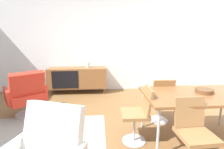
# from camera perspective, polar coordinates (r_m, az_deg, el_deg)

# --- Properties ---
(ground_plane) EXTENTS (8.32, 8.32, 0.00)m
(ground_plane) POSITION_cam_1_polar(r_m,az_deg,el_deg) (2.93, -9.59, -20.27)
(ground_plane) COLOR brown
(wall_back) EXTENTS (6.80, 0.12, 2.80)m
(wall_back) POSITION_cam_1_polar(r_m,az_deg,el_deg) (5.06, -7.60, 10.47)
(wall_back) COLOR white
(wall_back) RESTS_ON ground_plane
(sideboard) EXTENTS (1.60, 0.45, 0.72)m
(sideboard) POSITION_cam_1_polar(r_m,az_deg,el_deg) (4.92, -11.43, -1.04)
(sideboard) COLOR brown
(sideboard) RESTS_ON ground_plane
(vase_cobalt) EXTENTS (0.11, 0.11, 0.23)m
(vase_cobalt) POSITION_cam_1_polar(r_m,az_deg,el_deg) (4.82, -8.03, 3.20)
(vase_cobalt) COLOR beige
(vase_cobalt) RESTS_ON sideboard
(dining_table) EXTENTS (1.60, 0.90, 0.74)m
(dining_table) POSITION_cam_1_polar(r_m,az_deg,el_deg) (2.90, 26.51, -6.55)
(dining_table) COLOR brown
(dining_table) RESTS_ON ground_plane
(wooden_bowl_on_table) EXTENTS (0.26, 0.26, 0.06)m
(wooden_bowl_on_table) POSITION_cam_1_polar(r_m,az_deg,el_deg) (2.97, 28.29, -4.81)
(wooden_bowl_on_table) COLOR brown
(wooden_bowl_on_table) RESTS_ON dining_table
(dining_chair_back_left) EXTENTS (0.41, 0.43, 0.86)m
(dining_chair_back_left) POSITION_cam_1_polar(r_m,az_deg,el_deg) (3.30, 15.85, -7.62)
(dining_chair_back_left) COLOR #9E7042
(dining_chair_back_left) RESTS_ON ground_plane
(dining_chair_near_window) EXTENTS (0.44, 0.41, 0.86)m
(dining_chair_near_window) POSITION_cam_1_polar(r_m,az_deg,el_deg) (2.65, 8.87, -12.40)
(dining_chair_near_window) COLOR #9E7042
(dining_chair_near_window) RESTS_ON ground_plane
(dining_chair_front_left) EXTENTS (0.42, 0.44, 0.86)m
(dining_chair_front_left) POSITION_cam_1_polar(r_m,az_deg,el_deg) (2.38, 25.41, -16.67)
(dining_chair_front_left) COLOR #9E7042
(dining_chair_front_left) RESTS_ON ground_plane
(lounge_chair_red) EXTENTS (0.90, 0.89, 0.95)m
(lounge_chair_red) POSITION_cam_1_polar(r_m,az_deg,el_deg) (3.83, -26.49, -5.69)
(lounge_chair_red) COLOR red
(lounge_chair_red) RESTS_ON ground_plane
(area_rug) EXTENTS (2.20, 1.70, 0.01)m
(area_rug) POSITION_cam_1_polar(r_m,az_deg,el_deg) (3.04, -24.72, -19.95)
(area_rug) COLOR gray
(area_rug) RESTS_ON ground_plane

